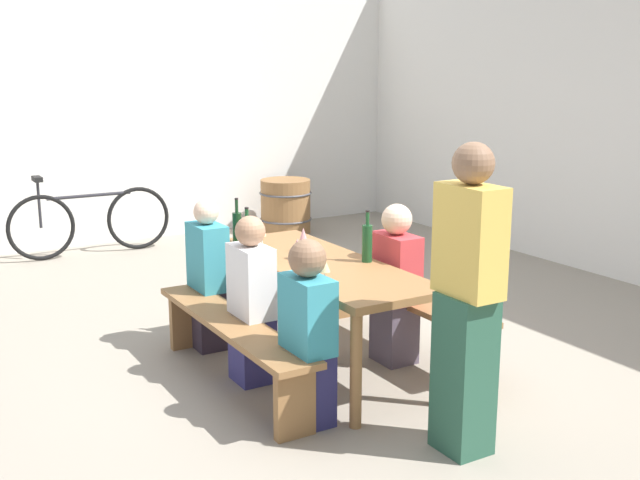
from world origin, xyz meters
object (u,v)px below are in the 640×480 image
object	(u,v)px
bench_far	(397,303)
seated_guest_near_0	(208,279)
tasting_table	(320,274)
seated_guest_near_2	(308,336)
wine_bottle_0	(367,242)
wine_bottle_1	(247,232)
wine_glass_1	(262,231)
wine_barrel	(286,206)
wine_glass_0	(325,266)
bench_near	(233,335)
seated_guest_far_0	(395,287)
wine_bottle_2	(237,226)
wine_glass_2	(303,235)
parked_bicycle_0	(90,221)
wine_glass_3	(297,245)
standing_host	(467,305)
seated_guest_near_1	(252,304)

from	to	relation	value
bench_far	seated_guest_near_0	bearing A→B (deg)	-122.67
tasting_table	seated_guest_near_2	distance (m)	0.88
wine_bottle_0	wine_bottle_1	distance (m)	0.95
seated_guest_near_0	wine_glass_1	bearing A→B (deg)	-18.90
wine_barrel	seated_guest_near_2	bearing A→B (deg)	-26.87
wine_glass_0	wine_barrel	xyz separation A→B (m)	(-4.45, 2.12, -0.53)
bench_near	seated_guest_far_0	distance (m)	1.18
wine_bottle_2	wine_glass_2	size ratio (longest dim) A/B	1.95
wine_barrel	parked_bicycle_0	world-z (taller)	parked_bicycle_0
wine_bottle_2	wine_glass_0	size ratio (longest dim) A/B	2.09
wine_bottle_0	wine_glass_2	bearing A→B (deg)	-155.22
wine_glass_3	seated_guest_near_0	size ratio (longest dim) A/B	0.13
wine_bottle_0	standing_host	size ratio (longest dim) A/B	0.21
bench_far	wine_glass_3	xyz separation A→B (m)	(-0.15, -0.75, 0.50)
bench_near	seated_guest_near_1	xyz separation A→B (m)	(-0.02, 0.15, 0.18)
seated_guest_far_0	standing_host	size ratio (longest dim) A/B	0.67
tasting_table	bench_near	xyz separation A→B (m)	(0.00, -0.65, -0.31)
seated_guest_near_1	wine_glass_3	bearing A→B (deg)	16.81
parked_bicycle_0	bench_far	bearing A→B (deg)	-72.99
seated_guest_near_2	standing_host	xyz separation A→B (m)	(0.70, 0.56, 0.29)
seated_guest_far_0	standing_host	distance (m)	1.34
bench_near	wine_glass_3	bearing A→B (deg)	104.55
wine_glass_3	seated_guest_near_0	bearing A→B (deg)	-145.41
wine_bottle_0	seated_guest_near_0	size ratio (longest dim) A/B	0.32
seated_guest_near_0	seated_guest_near_1	bearing A→B (deg)	-90.00
seated_guest_near_2	standing_host	size ratio (longest dim) A/B	0.66
tasting_table	seated_guest_near_1	world-z (taller)	seated_guest_near_1
tasting_table	wine_bottle_0	world-z (taller)	wine_bottle_0
wine_bottle_0	standing_host	bearing A→B (deg)	-9.79
bench_far	wine_bottle_0	size ratio (longest dim) A/B	5.25
bench_near	wine_glass_2	world-z (taller)	wine_glass_2
wine_bottle_1	seated_guest_far_0	size ratio (longest dim) A/B	0.26
wine_glass_0	wine_glass_2	world-z (taller)	wine_glass_2
wine_bottle_0	standing_host	distance (m)	1.27
wine_bottle_1	seated_guest_near_0	world-z (taller)	seated_guest_near_0
seated_guest_near_2	wine_bottle_2	bearing A→B (deg)	79.78
wine_glass_0	seated_guest_near_0	distance (m)	1.28
wine_glass_3	wine_barrel	xyz separation A→B (m)	(-3.84, 1.97, -0.52)
wine_bottle_2	wine_glass_1	world-z (taller)	wine_bottle_2
wine_barrel	wine_glass_2	bearing A→B (deg)	-26.43
wine_bottle_1	seated_guest_near_2	world-z (taller)	seated_guest_near_2
wine_glass_2	wine_barrel	xyz separation A→B (m)	(-3.66, 1.82, -0.54)
bench_near	wine_bottle_2	size ratio (longest dim) A/B	5.58
standing_host	wine_bottle_0	bearing A→B (deg)	-9.79
seated_guest_near_0	wine_barrel	bearing A→B (deg)	53.74
bench_near	seated_guest_far_0	bearing A→B (deg)	81.50
tasting_table	wine_glass_1	world-z (taller)	wine_glass_1
wine_glass_3	seated_guest_near_2	xyz separation A→B (m)	(0.85, -0.41, -0.31)
seated_guest_far_0	wine_bottle_0	bearing A→B (deg)	-3.46
wine_glass_1	wine_glass_3	size ratio (longest dim) A/B	1.20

